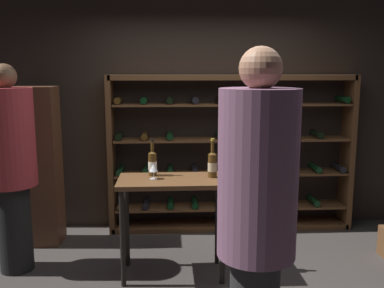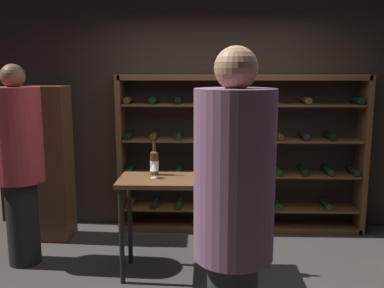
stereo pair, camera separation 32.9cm
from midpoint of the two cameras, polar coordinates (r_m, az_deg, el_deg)
name	(u,v)px [view 1 (the left image)]	position (r m, az deg, el deg)	size (l,w,h in m)	color
back_wall	(200,114)	(5.08, -0.76, 4.01)	(5.21, 0.10, 2.71)	black
wine_rack	(229,154)	(4.96, 3.15, -1.41)	(2.85, 0.32, 1.82)	brown
tasting_table	(172,194)	(3.85, -5.14, -6.69)	(0.97, 0.50, 0.91)	brown
person_host_in_suit	(10,160)	(4.27, -25.36, -2.00)	(0.47, 0.47, 1.93)	black
person_guest_plum_blouse	(257,211)	(2.35, 4.74, -9.08)	(0.44, 0.44, 1.99)	#292929
display_cabinet	(38,166)	(4.89, -21.83, -2.85)	(0.44, 0.36, 1.71)	#4C2D1E
wine_bottle_black_capsule	(153,163)	(3.92, -7.74, -2.54)	(0.08, 0.08, 0.34)	#4C3314
wine_bottle_red_label	(212,164)	(3.83, 0.31, -2.72)	(0.08, 0.08, 0.36)	#4C3314
wine_glass_stemmed_left	(153,168)	(3.80, -7.68, -3.28)	(0.08, 0.08, 0.14)	silver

